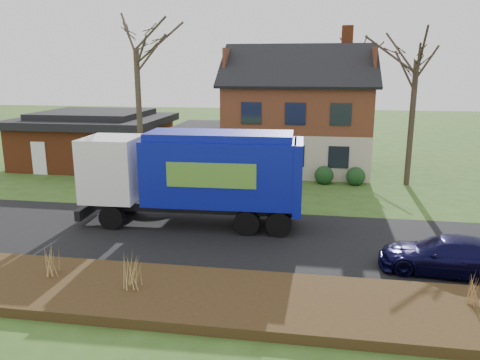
# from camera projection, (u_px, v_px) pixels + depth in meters

# --- Properties ---
(ground) EXTENTS (120.00, 120.00, 0.00)m
(ground) POSITION_uv_depth(u_px,v_px,m) (230.00, 238.00, 18.72)
(ground) COLOR #324D19
(ground) RESTS_ON ground
(road) EXTENTS (80.00, 7.00, 0.02)m
(road) POSITION_uv_depth(u_px,v_px,m) (230.00, 238.00, 18.72)
(road) COLOR black
(road) RESTS_ON ground
(mulch_verge) EXTENTS (80.00, 3.50, 0.30)m
(mulch_verge) POSITION_uv_depth(u_px,v_px,m) (197.00, 297.00, 13.61)
(mulch_verge) COLOR black
(mulch_verge) RESTS_ON ground
(main_house) EXTENTS (12.95, 8.95, 9.26)m
(main_house) POSITION_uv_depth(u_px,v_px,m) (290.00, 108.00, 30.88)
(main_house) COLOR beige
(main_house) RESTS_ON ground
(ranch_house) EXTENTS (9.80, 8.20, 3.70)m
(ranch_house) POSITION_uv_depth(u_px,v_px,m) (95.00, 138.00, 32.66)
(ranch_house) COLOR brown
(ranch_house) RESTS_ON ground
(garbage_truck) EXTENTS (9.53, 2.83, 4.05)m
(garbage_truck) POSITION_uv_depth(u_px,v_px,m) (197.00, 172.00, 19.77)
(garbage_truck) COLOR black
(garbage_truck) RESTS_ON ground
(silver_sedan) EXTENTS (4.27, 1.73, 1.38)m
(silver_sedan) POSITION_uv_depth(u_px,v_px,m) (174.00, 188.00, 23.70)
(silver_sedan) COLOR #95969C
(silver_sedan) RESTS_ON ground
(navy_wagon) EXTENTS (4.47, 2.24, 1.25)m
(navy_wagon) POSITION_uv_depth(u_px,v_px,m) (446.00, 255.00, 15.39)
(navy_wagon) COLOR black
(navy_wagon) RESTS_ON ground
(tree_front_west) EXTENTS (3.59, 3.59, 10.68)m
(tree_front_west) POSITION_uv_depth(u_px,v_px,m) (135.00, 26.00, 25.30)
(tree_front_west) COLOR #403626
(tree_front_west) RESTS_ON ground
(tree_front_east) EXTENTS (3.61, 3.61, 10.03)m
(tree_front_east) POSITION_uv_depth(u_px,v_px,m) (419.00, 39.00, 25.32)
(tree_front_east) COLOR #3C2F24
(tree_front_east) RESTS_ON ground
(tree_back) EXTENTS (3.23, 3.23, 10.24)m
(tree_back) POSITION_uv_depth(u_px,v_px,m) (358.00, 43.00, 37.18)
(tree_back) COLOR #433928
(tree_back) RESTS_ON ground
(grass_clump_west) EXTENTS (0.39, 0.32, 1.03)m
(grass_clump_west) POSITION_uv_depth(u_px,v_px,m) (49.00, 260.00, 14.51)
(grass_clump_west) COLOR tan
(grass_clump_west) RESTS_ON mulch_verge
(grass_clump_mid) EXTENTS (0.39, 0.32, 1.08)m
(grass_clump_mid) POSITION_uv_depth(u_px,v_px,m) (133.00, 271.00, 13.70)
(grass_clump_mid) COLOR tan
(grass_clump_mid) RESTS_ON mulch_verge
(grass_clump_east) EXTENTS (0.36, 0.30, 0.90)m
(grass_clump_east) POSITION_uv_depth(u_px,v_px,m) (472.00, 289.00, 12.80)
(grass_clump_east) COLOR #A47948
(grass_clump_east) RESTS_ON mulch_verge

